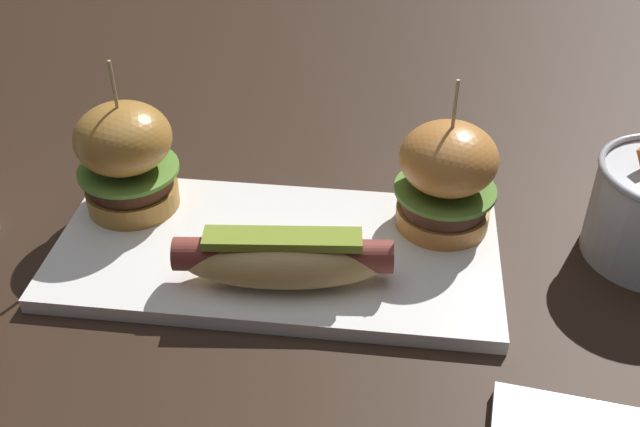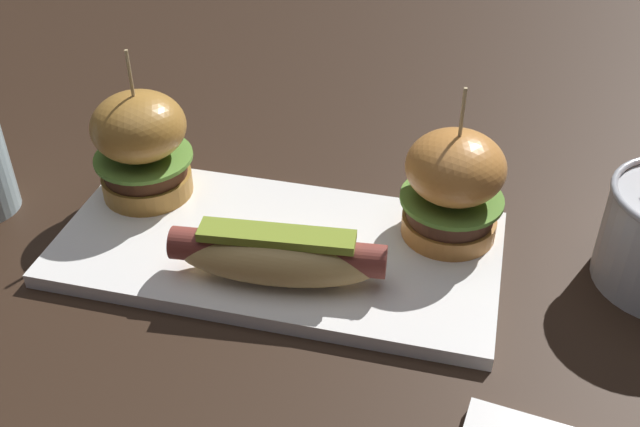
% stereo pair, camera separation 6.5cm
% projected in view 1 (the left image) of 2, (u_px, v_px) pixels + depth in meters
% --- Properties ---
extents(ground_plane, '(3.00, 3.00, 0.00)m').
position_uv_depth(ground_plane, '(277.00, 258.00, 0.69)').
color(ground_plane, black).
extents(platter_main, '(0.40, 0.19, 0.01)m').
position_uv_depth(platter_main, '(276.00, 252.00, 0.69)').
color(platter_main, white).
rests_on(platter_main, ground).
extents(hot_dog, '(0.18, 0.07, 0.05)m').
position_uv_depth(hot_dog, '(283.00, 258.00, 0.63)').
color(hot_dog, tan).
rests_on(hot_dog, platter_main).
extents(slider_left, '(0.10, 0.10, 0.15)m').
position_uv_depth(slider_left, '(126.00, 157.00, 0.70)').
color(slider_left, '#B07A34').
rests_on(slider_left, platter_main).
extents(slider_right, '(0.09, 0.09, 0.15)m').
position_uv_depth(slider_right, '(447.00, 176.00, 0.68)').
color(slider_right, '#CD833C').
rests_on(slider_right, platter_main).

